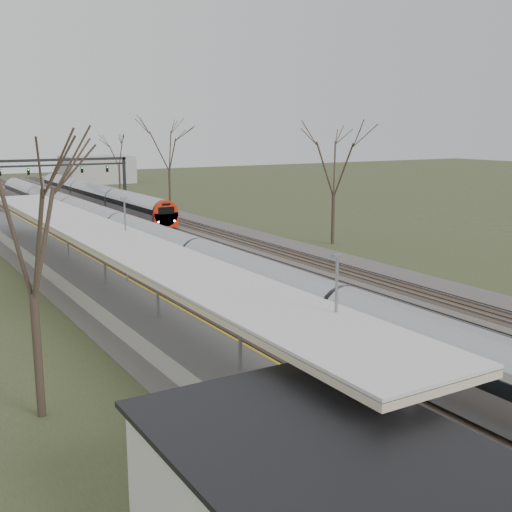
% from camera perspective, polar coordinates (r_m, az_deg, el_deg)
% --- Properties ---
extents(track_bed, '(24.00, 160.00, 0.22)m').
position_cam_1_polar(track_bed, '(61.45, -11.03, 1.75)').
color(track_bed, '#474442').
rests_on(track_bed, ground).
extents(platform, '(3.50, 69.00, 1.00)m').
position_cam_1_polar(platform, '(42.19, -14.67, -2.14)').
color(platform, '#9E9B93').
rests_on(platform, ground).
extents(canopy, '(4.10, 50.00, 3.11)m').
position_cam_1_polar(canopy, '(37.29, -12.94, 1.58)').
color(canopy, slate).
rests_on(canopy, platform).
extents(signal_gantry, '(21.00, 0.59, 6.08)m').
position_cam_1_polar(signal_gantry, '(89.56, -17.86, 7.49)').
color(signal_gantry, black).
rests_on(signal_gantry, ground).
extents(tree_west_near, '(5.00, 5.00, 10.30)m').
position_cam_1_polar(tree_west_near, '(22.60, -19.63, 3.64)').
color(tree_west_near, '#2D231C').
rests_on(tree_west_near, ground).
extents(tree_east_far, '(5.00, 5.00, 10.30)m').
position_cam_1_polar(tree_east_far, '(55.93, 6.98, 8.40)').
color(tree_east_far, '#2D231C').
rests_on(tree_east_far, ground).
extents(train_near, '(2.62, 90.21, 3.05)m').
position_cam_1_polar(train_near, '(55.48, -11.90, 2.19)').
color(train_near, '#9EA0A7').
rests_on(train_near, ground).
extents(train_far, '(2.62, 45.21, 3.05)m').
position_cam_1_polar(train_far, '(85.00, -13.98, 5.20)').
color(train_far, '#9EA0A7').
rests_on(train_far, ground).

